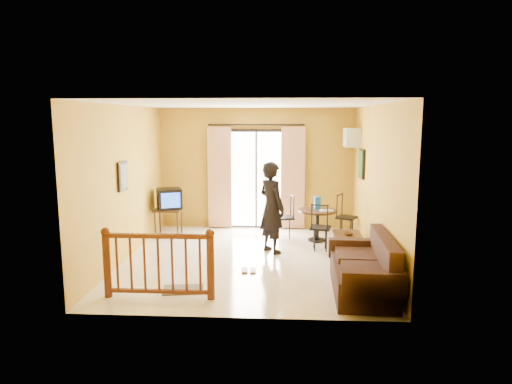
# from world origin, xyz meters

# --- Properties ---
(ground) EXTENTS (5.00, 5.00, 0.00)m
(ground) POSITION_xyz_m (0.00, 0.00, 0.00)
(ground) COLOR beige
(ground) RESTS_ON ground
(room_shell) EXTENTS (5.00, 5.00, 5.00)m
(room_shell) POSITION_xyz_m (0.00, 0.00, 1.70)
(room_shell) COLOR white
(room_shell) RESTS_ON ground
(balcony_door) EXTENTS (2.25, 0.14, 2.46)m
(balcony_door) POSITION_xyz_m (0.00, 2.43, 1.19)
(balcony_door) COLOR black
(balcony_door) RESTS_ON ground
(tv_table) EXTENTS (0.59, 0.49, 0.59)m
(tv_table) POSITION_xyz_m (-1.90, 1.67, 0.51)
(tv_table) COLOR black
(tv_table) RESTS_ON ground
(television) EXTENTS (0.64, 0.61, 0.45)m
(television) POSITION_xyz_m (-1.87, 1.66, 0.82)
(television) COLOR black
(television) RESTS_ON tv_table
(picture_left) EXTENTS (0.05, 0.42, 0.52)m
(picture_left) POSITION_xyz_m (-2.22, -0.20, 1.55)
(picture_left) COLOR black
(picture_left) RESTS_ON room_shell
(dining_table) EXTENTS (0.79, 0.79, 0.66)m
(dining_table) POSITION_xyz_m (1.35, 1.38, 0.52)
(dining_table) COLOR black
(dining_table) RESTS_ON ground
(water_jug) EXTENTS (0.15, 0.15, 0.27)m
(water_jug) POSITION_xyz_m (1.35, 1.45, 0.80)
(water_jug) COLOR blue
(water_jug) RESTS_ON dining_table
(serving_tray) EXTENTS (0.29, 0.19, 0.02)m
(serving_tray) POSITION_xyz_m (1.53, 1.28, 0.67)
(serving_tray) COLOR beige
(serving_tray) RESTS_ON dining_table
(dining_chairs) EXTENTS (1.85, 1.50, 0.95)m
(dining_chairs) POSITION_xyz_m (1.34, 1.29, 0.00)
(dining_chairs) COLOR black
(dining_chairs) RESTS_ON ground
(air_conditioner) EXTENTS (0.31, 0.60, 0.40)m
(air_conditioner) POSITION_xyz_m (2.09, 1.95, 2.15)
(air_conditioner) COLOR silver
(air_conditioner) RESTS_ON room_shell
(botanical_print) EXTENTS (0.05, 0.50, 0.60)m
(botanical_print) POSITION_xyz_m (2.22, 1.30, 1.65)
(botanical_print) COLOR black
(botanical_print) RESTS_ON room_shell
(coffee_table) EXTENTS (0.51, 0.92, 0.41)m
(coffee_table) POSITION_xyz_m (1.85, 0.28, 0.27)
(coffee_table) COLOR black
(coffee_table) RESTS_ON ground
(bowl) EXTENTS (0.23, 0.23, 0.06)m
(bowl) POSITION_xyz_m (1.85, 0.30, 0.43)
(bowl) COLOR #4F311B
(bowl) RESTS_ON coffee_table
(sofa) EXTENTS (0.90, 1.83, 0.86)m
(sofa) POSITION_xyz_m (1.86, -1.51, 0.32)
(sofa) COLOR #321B13
(sofa) RESTS_ON ground
(standing_person) EXTENTS (0.73, 0.76, 1.76)m
(standing_person) POSITION_xyz_m (0.41, 0.49, 0.88)
(standing_person) COLOR black
(standing_person) RESTS_ON ground
(stair_balustrade) EXTENTS (1.63, 0.13, 1.04)m
(stair_balustrade) POSITION_xyz_m (-1.15, -1.90, 0.56)
(stair_balustrade) COLOR #471E0F
(stair_balustrade) RESTS_ON ground
(doormat) EXTENTS (0.65, 0.48, 0.02)m
(doormat) POSITION_xyz_m (-0.87, -1.58, 0.01)
(doormat) COLOR #565245
(doormat) RESTS_ON ground
(sandals) EXTENTS (0.26, 0.26, 0.03)m
(sandals) POSITION_xyz_m (0.05, -0.68, 0.01)
(sandals) COLOR #4F311B
(sandals) RESTS_ON ground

